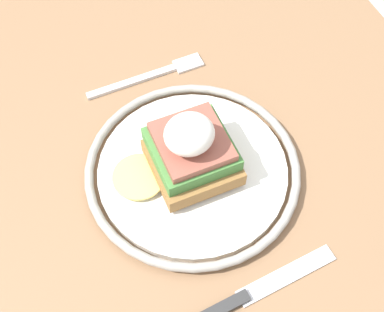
# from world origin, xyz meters

# --- Properties ---
(dining_table) EXTENTS (0.85, 0.80, 0.75)m
(dining_table) POSITION_xyz_m (0.00, 0.00, 0.62)
(dining_table) COLOR #846042
(dining_table) RESTS_ON ground_plane
(plate) EXTENTS (0.24, 0.24, 0.02)m
(plate) POSITION_xyz_m (-0.00, 0.06, 0.76)
(plate) COLOR silver
(plate) RESTS_ON dining_table
(sandwich) EXTENTS (0.09, 0.13, 0.09)m
(sandwich) POSITION_xyz_m (-0.00, 0.06, 0.80)
(sandwich) COLOR olive
(sandwich) RESTS_ON plate
(fork) EXTENTS (0.02, 0.16, 0.00)m
(fork) POSITION_xyz_m (-0.15, 0.07, 0.75)
(fork) COLOR silver
(fork) RESTS_ON dining_table
(knife) EXTENTS (0.03, 0.19, 0.01)m
(knife) POSITION_xyz_m (0.15, 0.04, 0.76)
(knife) COLOR #2D2D2D
(knife) RESTS_ON dining_table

